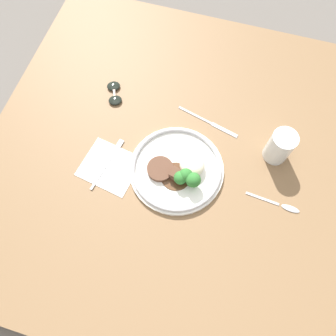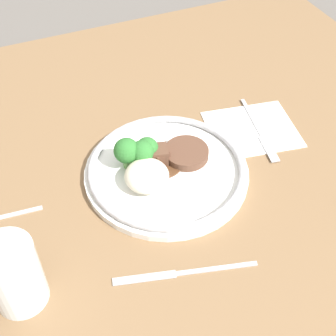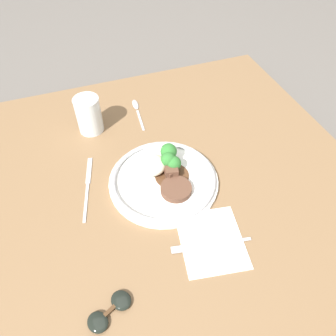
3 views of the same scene
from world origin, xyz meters
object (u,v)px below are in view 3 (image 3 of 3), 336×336
Objects in this scene: juice_glass at (89,116)px; fork at (203,246)px; knife at (88,185)px; plate at (164,177)px; spoon at (137,108)px; sunglasses at (110,311)px.

juice_glass is 0.61× the size of fork.
knife is at bearing -40.64° from fork.
plate is at bearing -74.06° from fork.
knife is 1.30× the size of spoon.
spoon is (0.32, -0.02, -0.02)m from plate.
plate reaches higher than spoon.
knife is (0.05, 0.19, -0.02)m from plate.
plate is 2.54× the size of juice_glass.
juice_glass is (0.27, 0.14, 0.03)m from plate.
sunglasses is (-0.28, 0.21, -0.01)m from plate.
spoon is at bearing -3.19° from plate.
sunglasses is at bearing 172.71° from juice_glass.
knife is (0.26, 0.21, -0.00)m from fork.
fork is at bearing -161.68° from juice_glass.
spoon is at bearing -46.35° from sunglasses.
sunglasses is (-0.07, 0.23, 0.00)m from fork.
plate is 0.34m from sunglasses.
fork is 0.52m from spoon.
juice_glass reaches higher than knife.
juice_glass is 0.54× the size of knife.
juice_glass is at bearing 27.24° from plate.
knife is (-0.21, 0.05, -0.05)m from juice_glass.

